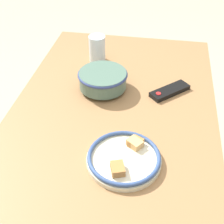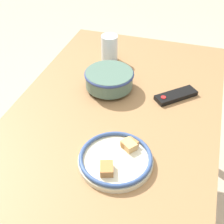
{
  "view_description": "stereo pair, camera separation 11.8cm",
  "coord_description": "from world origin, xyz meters",
  "px_view_note": "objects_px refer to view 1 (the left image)",
  "views": [
    {
      "loc": [
        0.92,
        0.16,
        1.54
      ],
      "look_at": [
        0.03,
        0.01,
        0.79
      ],
      "focal_mm": 50.0,
      "sensor_mm": 36.0,
      "label": 1
    },
    {
      "loc": [
        0.89,
        0.28,
        1.54
      ],
      "look_at": [
        0.03,
        0.01,
        0.79
      ],
      "focal_mm": 50.0,
      "sensor_mm": 36.0,
      "label": 2
    }
  ],
  "objects_px": {
    "tv_remote": "(170,91)",
    "drinking_glass": "(97,49)",
    "noodle_bowl": "(103,79)",
    "food_plate": "(124,158)"
  },
  "relations": [
    {
      "from": "food_plate",
      "to": "drinking_glass",
      "type": "height_order",
      "value": "drinking_glass"
    },
    {
      "from": "noodle_bowl",
      "to": "food_plate",
      "type": "bearing_deg",
      "value": 20.58
    },
    {
      "from": "tv_remote",
      "to": "drinking_glass",
      "type": "bearing_deg",
      "value": 16.14
    },
    {
      "from": "noodle_bowl",
      "to": "tv_remote",
      "type": "xyz_separation_m",
      "value": [
        -0.02,
        0.29,
        -0.04
      ]
    },
    {
      "from": "drinking_glass",
      "to": "noodle_bowl",
      "type": "bearing_deg",
      "value": 17.31
    },
    {
      "from": "noodle_bowl",
      "to": "tv_remote",
      "type": "relative_size",
      "value": 1.22
    },
    {
      "from": "drinking_glass",
      "to": "tv_remote",
      "type": "bearing_deg",
      "value": 59.15
    },
    {
      "from": "noodle_bowl",
      "to": "food_plate",
      "type": "relative_size",
      "value": 0.85
    },
    {
      "from": "noodle_bowl",
      "to": "tv_remote",
      "type": "height_order",
      "value": "noodle_bowl"
    },
    {
      "from": "noodle_bowl",
      "to": "food_plate",
      "type": "xyz_separation_m",
      "value": [
        0.4,
        0.15,
        -0.03
      ]
    }
  ]
}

